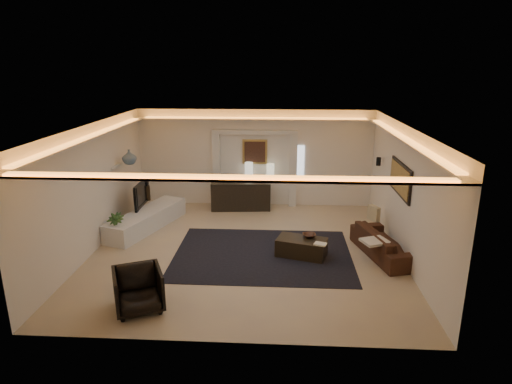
# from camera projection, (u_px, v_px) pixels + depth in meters

# --- Properties ---
(floor) EXTENTS (7.00, 7.00, 0.00)m
(floor) POSITION_uv_depth(u_px,v_px,m) (246.00, 250.00, 10.19)
(floor) COLOR tan
(floor) RESTS_ON ground
(ceiling) EXTENTS (7.00, 7.00, 0.00)m
(ceiling) POSITION_uv_depth(u_px,v_px,m) (245.00, 126.00, 9.36)
(ceiling) COLOR white
(ceiling) RESTS_ON ground
(wall_back) EXTENTS (7.00, 0.00, 7.00)m
(wall_back) POSITION_uv_depth(u_px,v_px,m) (255.00, 158.00, 13.13)
(wall_back) COLOR white
(wall_back) RESTS_ON ground
(wall_front) EXTENTS (7.00, 0.00, 7.00)m
(wall_front) POSITION_uv_depth(u_px,v_px,m) (226.00, 258.00, 6.43)
(wall_front) COLOR white
(wall_front) RESTS_ON ground
(wall_left) EXTENTS (0.00, 7.00, 7.00)m
(wall_left) POSITION_uv_depth(u_px,v_px,m) (93.00, 188.00, 9.97)
(wall_left) COLOR white
(wall_left) RESTS_ON ground
(wall_right) EXTENTS (0.00, 7.00, 7.00)m
(wall_right) POSITION_uv_depth(u_px,v_px,m) (404.00, 194.00, 9.58)
(wall_right) COLOR white
(wall_right) RESTS_ON ground
(cove_soffit) EXTENTS (7.00, 7.00, 0.04)m
(cove_soffit) POSITION_uv_depth(u_px,v_px,m) (245.00, 139.00, 9.44)
(cove_soffit) COLOR silver
(cove_soffit) RESTS_ON ceiling
(daylight_slit) EXTENTS (0.25, 0.03, 1.00)m
(daylight_slit) POSITION_uv_depth(u_px,v_px,m) (300.00, 162.00, 13.06)
(daylight_slit) COLOR white
(daylight_slit) RESTS_ON wall_back
(area_rug) EXTENTS (4.00, 3.00, 0.01)m
(area_rug) POSITION_uv_depth(u_px,v_px,m) (263.00, 254.00, 9.97)
(area_rug) COLOR black
(area_rug) RESTS_ON ground
(pilaster_left) EXTENTS (0.22, 0.20, 2.20)m
(pilaster_left) POSITION_uv_depth(u_px,v_px,m) (217.00, 170.00, 13.19)
(pilaster_left) COLOR silver
(pilaster_left) RESTS_ON ground
(pilaster_right) EXTENTS (0.22, 0.20, 2.20)m
(pilaster_right) POSITION_uv_depth(u_px,v_px,m) (293.00, 171.00, 13.07)
(pilaster_right) COLOR silver
(pilaster_right) RESTS_ON ground
(alcove_header) EXTENTS (2.52, 0.20, 0.12)m
(alcove_header) POSITION_uv_depth(u_px,v_px,m) (255.00, 132.00, 12.80)
(alcove_header) COLOR silver
(alcove_header) RESTS_ON wall_back
(painting_frame) EXTENTS (0.74, 0.04, 0.74)m
(painting_frame) POSITION_uv_depth(u_px,v_px,m) (255.00, 152.00, 13.04)
(painting_frame) COLOR tan
(painting_frame) RESTS_ON wall_back
(painting_canvas) EXTENTS (0.62, 0.02, 0.62)m
(painting_canvas) POSITION_uv_depth(u_px,v_px,m) (255.00, 152.00, 13.02)
(painting_canvas) COLOR #4C2D1E
(painting_canvas) RESTS_ON wall_back
(art_panel_frame) EXTENTS (0.04, 1.64, 0.74)m
(art_panel_frame) POSITION_uv_depth(u_px,v_px,m) (400.00, 179.00, 9.80)
(art_panel_frame) COLOR black
(art_panel_frame) RESTS_ON wall_right
(art_panel_gold) EXTENTS (0.02, 1.50, 0.62)m
(art_panel_gold) POSITION_uv_depth(u_px,v_px,m) (399.00, 179.00, 9.80)
(art_panel_gold) COLOR tan
(art_panel_gold) RESTS_ON wall_right
(wall_sconce) EXTENTS (0.12, 0.12, 0.22)m
(wall_sconce) POSITION_uv_depth(u_px,v_px,m) (379.00, 161.00, 11.63)
(wall_sconce) COLOR black
(wall_sconce) RESTS_ON wall_right
(wall_niche) EXTENTS (0.10, 0.55, 0.04)m
(wall_niche) POSITION_uv_depth(u_px,v_px,m) (117.00, 166.00, 11.25)
(wall_niche) COLOR silver
(wall_niche) RESTS_ON wall_left
(console) EXTENTS (1.77, 0.68, 0.87)m
(console) POSITION_uv_depth(u_px,v_px,m) (241.00, 196.00, 12.96)
(console) COLOR black
(console) RESTS_ON ground
(lamp_left) EXTENTS (0.30, 0.30, 0.54)m
(lamp_left) POSITION_uv_depth(u_px,v_px,m) (249.00, 172.00, 13.00)
(lamp_left) COLOR beige
(lamp_left) RESTS_ON console
(lamp_right) EXTENTS (0.23, 0.23, 0.50)m
(lamp_right) POSITION_uv_depth(u_px,v_px,m) (270.00, 172.00, 12.96)
(lamp_right) COLOR beige
(lamp_right) RESTS_ON console
(media_ledge) EXTENTS (1.54, 2.82, 0.52)m
(media_ledge) POSITION_uv_depth(u_px,v_px,m) (147.00, 220.00, 11.50)
(media_ledge) COLOR silver
(media_ledge) RESTS_ON ground
(tv) EXTENTS (1.17, 0.17, 0.67)m
(tv) POSITION_uv_depth(u_px,v_px,m) (137.00, 195.00, 11.74)
(tv) COLOR black
(tv) RESTS_ON media_ledge
(figurine) EXTENTS (0.20, 0.20, 0.42)m
(figurine) POSITION_uv_depth(u_px,v_px,m) (148.00, 195.00, 12.27)
(figurine) COLOR black
(figurine) RESTS_ON media_ledge
(ginger_jar) EXTENTS (0.47, 0.47, 0.38)m
(ginger_jar) POSITION_uv_depth(u_px,v_px,m) (129.00, 157.00, 11.32)
(ginger_jar) COLOR #38485F
(ginger_jar) RESTS_ON wall_niche
(plant) EXTENTS (0.45, 0.45, 0.75)m
(plant) POSITION_uv_depth(u_px,v_px,m) (116.00, 229.00, 10.50)
(plant) COLOR #305726
(plant) RESTS_ON ground
(sofa) EXTENTS (2.16, 1.29, 0.59)m
(sofa) POSITION_uv_depth(u_px,v_px,m) (385.00, 243.00, 9.85)
(sofa) COLOR #42271A
(sofa) RESTS_ON ground
(throw_blanket) EXTENTS (0.66, 0.60, 0.06)m
(throw_blanket) POSITION_uv_depth(u_px,v_px,m) (375.00, 241.00, 9.31)
(throw_blanket) COLOR #FFF1C5
(throw_blanket) RESTS_ON sofa
(throw_pillow) EXTENTS (0.26, 0.40, 0.39)m
(throw_pillow) POSITION_uv_depth(u_px,v_px,m) (374.00, 213.00, 11.03)
(throw_pillow) COLOR tan
(throw_pillow) RESTS_ON sofa
(coffee_table) EXTENTS (1.21, 0.88, 0.41)m
(coffee_table) POSITION_uv_depth(u_px,v_px,m) (302.00, 247.00, 9.86)
(coffee_table) COLOR black
(coffee_table) RESTS_ON ground
(bowl) EXTENTS (0.34, 0.34, 0.08)m
(bowl) POSITION_uv_depth(u_px,v_px,m) (309.00, 235.00, 9.90)
(bowl) COLOR #3B241A
(bowl) RESTS_ON coffee_table
(magazine) EXTENTS (0.31, 0.27, 0.03)m
(magazine) POSITION_uv_depth(u_px,v_px,m) (320.00, 244.00, 9.49)
(magazine) COLOR #EDE6C6
(magazine) RESTS_ON coffee_table
(armchair) EXTENTS (1.08, 1.10, 0.76)m
(armchair) POSITION_uv_depth(u_px,v_px,m) (138.00, 290.00, 7.67)
(armchair) COLOR black
(armchair) RESTS_ON ground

